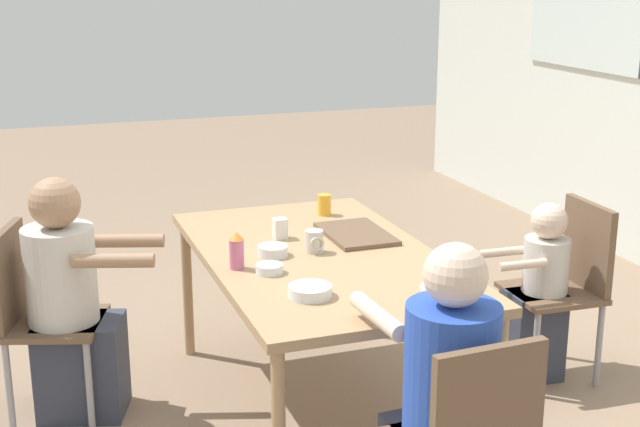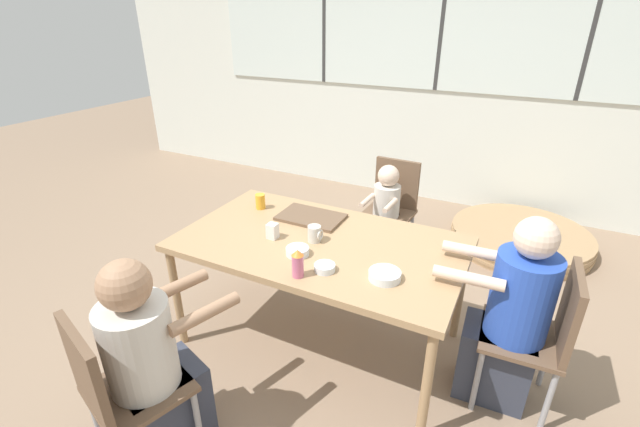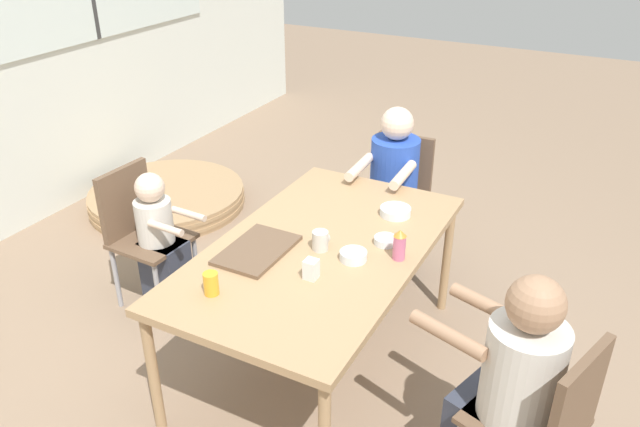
{
  "view_description": "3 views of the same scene",
  "coord_description": "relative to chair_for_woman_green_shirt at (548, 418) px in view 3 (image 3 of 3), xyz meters",
  "views": [
    {
      "loc": [
        3.44,
        -1.23,
        1.94
      ],
      "look_at": [
        0.0,
        0.0,
        0.92
      ],
      "focal_mm": 50.0,
      "sensor_mm": 36.0,
      "label": 1
    },
    {
      "loc": [
        1.01,
        -1.99,
        1.98
      ],
      "look_at": [
        0.0,
        0.0,
        0.92
      ],
      "focal_mm": 24.0,
      "sensor_mm": 36.0,
      "label": 2
    },
    {
      "loc": [
        -2.34,
        -1.22,
        2.31
      ],
      "look_at": [
        0.0,
        0.0,
        0.92
      ],
      "focal_mm": 35.0,
      "sensor_mm": 36.0,
      "label": 3
    }
  ],
  "objects": [
    {
      "name": "dining_table",
      "position": [
        0.39,
        1.19,
        0.17
      ],
      "size": [
        1.68,
        0.97,
        0.74
      ],
      "color": "tan",
      "rests_on": "ground_plane"
    },
    {
      "name": "milk_carton_small",
      "position": [
        0.12,
        1.09,
        0.27
      ],
      "size": [
        0.06,
        0.06,
        0.09
      ],
      "color": "silver",
      "rests_on": "dining_table"
    },
    {
      "name": "ground_plane",
      "position": [
        0.39,
        1.19,
        -0.51
      ],
      "size": [
        16.0,
        16.0,
        0.0
      ],
      "primitive_type": "plane",
      "color": "#8C725B"
    },
    {
      "name": "juice_glass",
      "position": [
        -0.19,
        1.42,
        0.28
      ],
      "size": [
        0.07,
        0.07,
        0.1
      ],
      "color": "gold",
      "rests_on": "dining_table"
    },
    {
      "name": "bowl_white_shallow",
      "position": [
        0.56,
        0.91,
        0.25
      ],
      "size": [
        0.11,
        0.11,
        0.04
      ],
      "color": "silver",
      "rests_on": "dining_table"
    },
    {
      "name": "person_toddler",
      "position": [
        0.44,
        2.28,
        -0.11
      ],
      "size": [
        0.24,
        0.41,
        0.88
      ],
      "rotation": [
        0.0,
        0.0,
        -3.18
      ],
      "color": "#333847",
      "rests_on": "ground_plane"
    },
    {
      "name": "chair_for_woman_green_shirt",
      "position": [
        0.0,
        0.0,
        0.0
      ],
      "size": [
        0.5,
        0.5,
        0.86
      ],
      "rotation": [
        0.0,
        0.0,
        -0.32
      ],
      "color": "brown",
      "rests_on": "ground_plane"
    },
    {
      "name": "person_man_blue_shirt",
      "position": [
        1.48,
        1.24,
        -0.01
      ],
      "size": [
        0.59,
        0.35,
        1.12
      ],
      "rotation": [
        0.0,
        0.0,
        -4.67
      ],
      "color": "#333847",
      "rests_on": "ground_plane"
    },
    {
      "name": "folded_table_stack",
      "position": [
        1.48,
        3.16,
        -0.44
      ],
      "size": [
        1.24,
        1.24,
        0.15
      ],
      "color": "tan",
      "rests_on": "ground_plane"
    },
    {
      "name": "sippy_cup",
      "position": [
        0.46,
        0.8,
        0.31
      ],
      "size": [
        0.06,
        0.06,
        0.16
      ],
      "color": "#CC668C",
      "rests_on": "dining_table"
    },
    {
      "name": "food_tray_dark",
      "position": [
        0.2,
        1.43,
        0.24
      ],
      "size": [
        0.42,
        0.27,
        0.02
      ],
      "color": "brown",
      "rests_on": "dining_table"
    },
    {
      "name": "person_woman_green_shirt",
      "position": [
        0.05,
        0.16,
        -0.02
      ],
      "size": [
        0.46,
        0.62,
        1.08
      ],
      "rotation": [
        0.0,
        0.0,
        -0.32
      ],
      "color": "#333847",
      "rests_on": "ground_plane"
    },
    {
      "name": "chair_for_toddler",
      "position": [
        0.44,
        2.44,
        0.0
      ],
      "size": [
        0.42,
        0.42,
        0.86
      ],
      "rotation": [
        0.0,
        0.0,
        -3.18
      ],
      "color": "brown",
      "rests_on": "ground_plane"
    },
    {
      "name": "bowl_cereal",
      "position": [
        0.35,
        0.99,
        0.25
      ],
      "size": [
        0.13,
        0.13,
        0.04
      ],
      "color": "silver",
      "rests_on": "dining_table"
    },
    {
      "name": "bowl_fruit",
      "position": [
        0.87,
        0.98,
        0.25
      ],
      "size": [
        0.17,
        0.17,
        0.04
      ],
      "color": "silver",
      "rests_on": "dining_table"
    },
    {
      "name": "chair_for_man_blue_shirt",
      "position": [
        1.64,
        1.24,
        0.0
      ],
      "size": [
        0.42,
        0.42,
        0.86
      ],
      "rotation": [
        0.0,
        0.0,
        -4.67
      ],
      "color": "brown",
      "rests_on": "ground_plane"
    },
    {
      "name": "coffee_mug",
      "position": [
        0.36,
        1.17,
        0.28
      ],
      "size": [
        0.09,
        0.08,
        0.1
      ],
      "color": "beige",
      "rests_on": "dining_table"
    }
  ]
}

